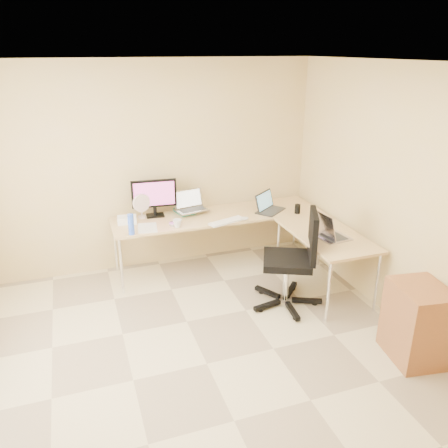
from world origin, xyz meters
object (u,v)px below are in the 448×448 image
object	(u,v)px
laptop_center	(191,201)
water_bottle	(131,224)
keyboard	(227,221)
laptop_black	(271,202)
desk_return	(324,262)
laptop_return	(334,228)
cabinet	(417,323)
office_chair	(287,263)
desk_fan	(141,207)
desk_main	(218,241)
mug	(177,223)
monitor	(154,198)

from	to	relation	value
laptop_center	water_bottle	xyz separation A→B (m)	(-0.82, -0.43, -0.05)
keyboard	water_bottle	xyz separation A→B (m)	(-1.14, 0.00, 0.11)
laptop_black	desk_return	bearing A→B (deg)	-109.19
desk_return	laptop_return	size ratio (longest dim) A/B	3.46
laptop_center	cabinet	xyz separation A→B (m)	(1.43, -2.51, -0.54)
office_chair	cabinet	size ratio (longest dim) A/B	1.50
desk_fan	office_chair	size ratio (longest dim) A/B	0.26
laptop_black	water_bottle	distance (m)	1.82
desk_main	laptop_center	distance (m)	0.63
desk_return	office_chair	bearing A→B (deg)	-166.54
laptop_center	mug	world-z (taller)	laptop_center
mug	desk_fan	xyz separation A→B (m)	(-0.34, 0.46, 0.10)
laptop_return	monitor	bearing A→B (deg)	45.82
desk_main	laptop_center	size ratio (longest dim) A/B	6.79
keyboard	office_chair	xyz separation A→B (m)	(0.41, -0.83, -0.24)
laptop_black	mug	size ratio (longest dim) A/B	3.75
laptop_return	keyboard	bearing A→B (deg)	42.06
desk_return	desk_fan	world-z (taller)	desk_fan
desk_main	monitor	world-z (taller)	monitor
laptop_black	water_bottle	size ratio (longest dim) A/B	1.63
water_bottle	cabinet	world-z (taller)	water_bottle
laptop_center	desk_fan	xyz separation A→B (m)	(-0.62, 0.06, -0.02)
laptop_black	desk_fan	xyz separation A→B (m)	(-1.61, 0.32, 0.02)
monitor	laptop_return	xyz separation A→B (m)	(1.73, -1.35, -0.11)
desk_return	mug	world-z (taller)	mug
office_chair	cabinet	distance (m)	1.43
desk_return	laptop_return	xyz separation A→B (m)	(-0.00, -0.15, 0.49)
desk_main	desk_fan	world-z (taller)	desk_fan
keyboard	cabinet	bearing A→B (deg)	-79.61
desk_return	cabinet	world-z (taller)	cabinet
desk_main	laptop_return	size ratio (longest dim) A/B	7.06
laptop_black	office_chair	bearing A→B (deg)	-141.80
mug	desk_fan	distance (m)	0.58
mug	cabinet	xyz separation A→B (m)	(1.71, -2.11, -0.42)
desk_main	office_chair	distance (m)	1.22
monitor	mug	bearing A→B (deg)	-65.17
water_bottle	laptop_return	bearing A→B (deg)	-22.03
monitor	cabinet	xyz separation A→B (m)	(1.88, -2.57, -0.61)
water_bottle	office_chair	size ratio (longest dim) A/B	0.22
desk_fan	laptop_return	xyz separation A→B (m)	(1.90, -1.35, -0.02)
desk_main	mug	world-z (taller)	mug
office_chair	mug	bearing A→B (deg)	164.23
laptop_center	laptop_black	world-z (taller)	laptop_center
monitor	mug	size ratio (longest dim) A/B	5.29
laptop_black	monitor	bearing A→B (deg)	130.03
water_bottle	office_chair	bearing A→B (deg)	-28.30
desk_fan	laptop_black	bearing A→B (deg)	-32.78
desk_return	office_chair	xyz separation A→B (m)	(-0.55, -0.13, 0.14)
monitor	cabinet	world-z (taller)	monitor
desk_main	desk_fan	xyz separation A→B (m)	(-0.93, 0.20, 0.51)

